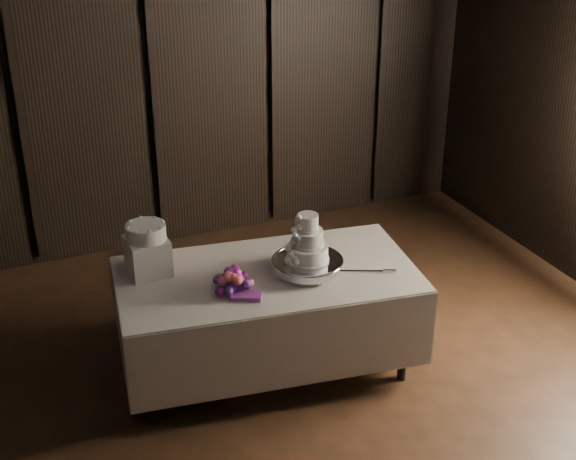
{
  "coord_description": "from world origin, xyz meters",
  "views": [
    {
      "loc": [
        -1.52,
        -3.08,
        3.35
      ],
      "look_at": [
        0.31,
        1.27,
        1.05
      ],
      "focal_mm": 50.0,
      "sensor_mm": 36.0,
      "label": 1
    }
  ],
  "objects": [
    {
      "name": "cake_knife",
      "position": [
        0.74,
        1.04,
        0.77
      ],
      "size": [
        0.35,
        0.17,
        0.01
      ],
      "primitive_type": "cube",
      "rotation": [
        0.0,
        0.0,
        -0.42
      ],
      "color": "silver",
      "rests_on": "display_table"
    },
    {
      "name": "cake_stand",
      "position": [
        0.41,
        1.18,
        0.81
      ],
      "size": [
        0.53,
        0.53,
        0.09
      ],
      "primitive_type": "cylinder",
      "rotation": [
        0.0,
        0.0,
        -0.1
      ],
      "color": "silver",
      "rests_on": "display_table"
    },
    {
      "name": "wedding_cake",
      "position": [
        0.38,
        1.17,
        0.98
      ],
      "size": [
        0.32,
        0.28,
        0.33
      ],
      "rotation": [
        0.0,
        0.0,
        0.35
      ],
      "color": "white",
      "rests_on": "cake_stand"
    },
    {
      "name": "room",
      "position": [
        0.0,
        0.0,
        1.5
      ],
      "size": [
        6.08,
        7.08,
        3.08
      ],
      "color": "black",
      "rests_on": "ground"
    },
    {
      "name": "bouquet",
      "position": [
        -0.13,
        1.14,
        0.83
      ],
      "size": [
        0.45,
        0.5,
        0.19
      ],
      "primitive_type": null,
      "rotation": [
        0.0,
        0.0,
        -0.46
      ],
      "color": "#D35277",
      "rests_on": "display_table"
    },
    {
      "name": "display_table",
      "position": [
        0.16,
        1.27,
        0.42
      ],
      "size": [
        2.11,
        1.29,
        0.76
      ],
      "rotation": [
        0.0,
        0.0,
        -0.13
      ],
      "color": "beige",
      "rests_on": "ground"
    },
    {
      "name": "box_pedestal",
      "position": [
        -0.56,
        1.58,
        0.89
      ],
      "size": [
        0.27,
        0.27,
        0.25
      ],
      "primitive_type": "cube",
      "rotation": [
        0.0,
        0.0,
        0.04
      ],
      "color": "white",
      "rests_on": "display_table"
    },
    {
      "name": "small_cake",
      "position": [
        -0.56,
        1.58,
        1.06
      ],
      "size": [
        0.31,
        0.31,
        0.1
      ],
      "primitive_type": "cylinder",
      "rotation": [
        0.0,
        0.0,
        -0.22
      ],
      "color": "white",
      "rests_on": "box_pedestal"
    }
  ]
}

